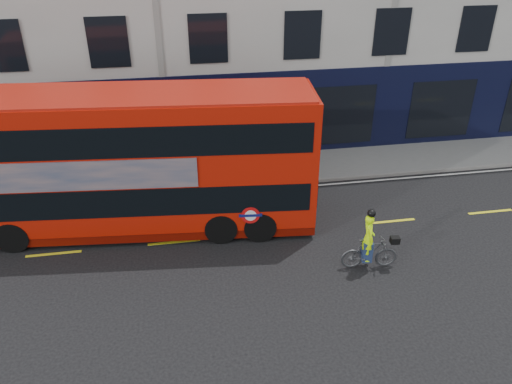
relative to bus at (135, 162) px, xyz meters
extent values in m
plane|color=black|center=(1.10, -2.80, -2.56)|extent=(120.00, 120.00, 0.00)
cube|color=gray|center=(1.10, 3.70, -2.50)|extent=(60.00, 3.00, 0.12)
cube|color=slate|center=(1.10, 2.20, -2.50)|extent=(60.00, 0.12, 0.13)
cube|color=black|center=(1.10, 5.18, -0.56)|extent=(50.00, 0.08, 4.00)
cube|color=silver|center=(1.10, 1.90, -2.56)|extent=(58.00, 0.10, 0.01)
cube|color=#BD1607|center=(-0.05, 0.01, 0.15)|extent=(12.53, 3.97, 4.42)
cube|color=#5E0B03|center=(-0.05, 0.01, -2.22)|extent=(12.52, 3.91, 0.34)
cube|color=black|center=(-0.05, 0.01, -0.83)|extent=(12.04, 3.96, 1.01)
cube|color=black|center=(-0.05, 0.01, 1.30)|extent=(12.04, 3.96, 1.01)
cube|color=#9C160B|center=(-0.05, 0.01, 2.39)|extent=(12.27, 3.83, 0.09)
cube|color=black|center=(6.10, -0.59, -0.83)|extent=(0.28, 2.51, 1.01)
cube|color=black|center=(6.10, -0.59, 1.30)|extent=(0.28, 2.51, 1.01)
cube|color=#956F67|center=(-1.30, -1.31, 0.24)|extent=(6.69, 0.68, 1.01)
cylinder|color=red|center=(3.72, -1.79, -1.44)|extent=(0.63, 0.08, 0.63)
cylinder|color=white|center=(3.72, -1.80, -1.44)|extent=(0.40, 0.06, 0.40)
cube|color=#0C1459|center=(3.72, -1.80, -1.44)|extent=(0.78, 0.10, 0.10)
cylinder|color=black|center=(4.19, -0.40, -2.00)|extent=(1.39, 2.94, 1.12)
cylinder|color=black|center=(2.85, -0.27, -2.00)|extent=(1.39, 2.94, 1.12)
cylinder|color=black|center=(-4.06, 0.39, -2.00)|extent=(1.39, 2.94, 1.12)
imported|color=#454649|center=(7.22, -3.77, -2.01)|extent=(1.86, 0.69, 1.09)
imported|color=#C1FF04|center=(7.12, -3.76, -1.41)|extent=(0.44, 0.62, 1.60)
cube|color=black|center=(7.98, -3.84, -1.55)|extent=(0.30, 0.25, 0.22)
cube|color=navy|center=(7.12, -3.76, -1.91)|extent=(0.34, 0.41, 0.70)
sphere|color=black|center=(7.12, -3.76, -0.53)|extent=(0.26, 0.26, 0.26)
camera|label=1|loc=(1.48, -15.87, 7.35)|focal=35.00mm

